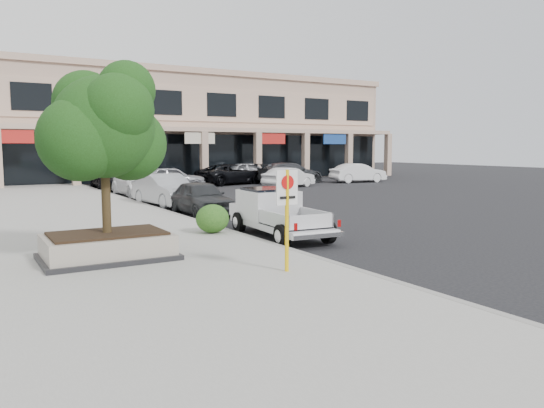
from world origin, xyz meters
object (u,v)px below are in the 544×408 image
Objects in this scene: curb_car_a at (201,198)px; lot_car_c at (290,173)px; no_parking_sign at (287,206)px; curb_car_b at (166,190)px; pickup_truck at (280,213)px; planter_tree at (108,128)px; planter at (108,246)px; curb_car_d at (114,178)px; lot_car_e at (250,171)px; lot_car_a at (171,178)px; lot_car_f at (358,173)px; lot_car_b at (289,177)px; lot_car_d at (231,174)px; curb_car_c at (137,183)px.

curb_car_a is 20.18m from lot_car_c.
no_parking_sign reaches higher than curb_car_b.
planter_tree is at bearing -164.81° from pickup_truck.
curb_car_d is (6.15, 23.78, 0.32)m from planter.
planter is at bearing 159.33° from lot_car_e.
lot_car_a is (3.73, 9.56, -0.00)m from curb_car_b.
curb_car_b is (-0.21, 3.92, 0.07)m from curb_car_a.
lot_car_a is 10.33m from lot_car_e.
planter is 0.68× the size of lot_car_a.
lot_car_f is at bearing 18.54° from curb_car_b.
planter_tree is at bearing 48.97° from planter.
lot_car_b is 5.24m from lot_car_d.
pickup_truck is 24.18m from lot_car_d.
curb_car_c is (0.39, 6.18, -0.06)m from curb_car_b.
pickup_truck is at bearing -92.05° from curb_car_c.
curb_car_d is 8.92m from lot_car_d.
lot_car_e is at bearing 55.30° from planter.
planter is at bearing 134.60° from lot_car_c.
planter is 24.56m from curb_car_d.
no_parking_sign is at bearing -49.52° from planter_tree.
planter is at bearing -125.98° from curb_car_a.
planter_tree is at bearing 121.56° from lot_car_b.
curb_car_a reaches higher than lot_car_b.
curb_car_d reaches higher than pickup_truck.
curb_car_c is (0.21, 16.70, -0.03)m from pickup_truck.
lot_car_f is at bearing -117.20° from lot_car_e.
lot_car_e is (12.69, 14.72, 0.01)m from curb_car_b.
lot_car_d is at bearing 72.20° from lot_car_c.
lot_car_a is at bearing -31.28° from curb_car_d.
no_parking_sign reaches higher than pickup_truck.
planter_tree reaches higher than curb_car_b.
lot_car_a is at bearing 76.08° from curb_car_a.
planter is 4.78m from no_parking_sign.
planter is 0.56× the size of lot_car_c.
curb_car_b is at bearing 153.27° from lot_car_e.
curb_car_a is 18.25m from lot_car_d.
curb_car_c is at bearing 89.67° from curb_car_a.
planter_tree is 0.70× the size of lot_car_d.
lot_car_f is (5.39, -1.95, -0.06)m from lot_car_c.
curb_car_d is (6.02, 23.62, -2.62)m from planter_tree.
lot_car_d is at bearing 71.58° from pickup_truck.
lot_car_b is 0.75× the size of lot_car_d.
curb_car_d is (0.08, 5.80, 0.05)m from curb_car_c.
curb_car_b is (-0.18, 10.51, 0.02)m from pickup_truck.
pickup_truck is 6.60m from curb_car_a.
lot_car_a is 6.11m from lot_car_d.
lot_car_a is (3.53, 13.48, 0.06)m from curb_car_a.
lot_car_e is at bearing -55.89° from lot_car_a.
lot_car_e reaches higher than curb_car_a.
curb_car_a is 16.01m from lot_car_b.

